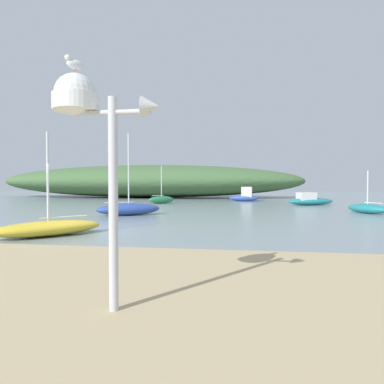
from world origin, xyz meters
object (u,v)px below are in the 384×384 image
(sailboat_mid_channel, at_px, (129,209))
(sailboat_off_point, at_px, (367,208))
(motorboat_near_shore, at_px, (245,196))
(sailboat_outer_mooring, at_px, (48,228))
(mast_structure, at_px, (86,113))
(seagull_on_radar, at_px, (74,63))
(sailboat_by_sandbar, at_px, (161,199))
(motorboat_far_left, at_px, (310,200))

(sailboat_mid_channel, height_order, sailboat_off_point, sailboat_mid_channel)
(motorboat_near_shore, xyz_separation_m, sailboat_off_point, (7.03, -12.14, -0.21))
(sailboat_outer_mooring, relative_size, motorboat_near_shore, 1.19)
(sailboat_mid_channel, height_order, sailboat_outer_mooring, sailboat_mid_channel)
(mast_structure, bearing_deg, seagull_on_radar, -175.59)
(mast_structure, relative_size, motorboat_near_shore, 1.01)
(sailboat_by_sandbar, bearing_deg, mast_structure, -78.92)
(sailboat_off_point, bearing_deg, sailboat_outer_mooring, -143.70)
(seagull_on_radar, distance_m, motorboat_near_shore, 29.40)
(seagull_on_radar, relative_size, sailboat_by_sandbar, 0.08)
(sailboat_outer_mooring, bearing_deg, sailboat_off_point, 36.30)
(sailboat_mid_channel, bearing_deg, motorboat_near_shore, 65.88)
(motorboat_far_left, bearing_deg, sailboat_by_sandbar, 177.95)
(sailboat_off_point, bearing_deg, sailboat_by_sandbar, 152.27)
(sailboat_by_sandbar, bearing_deg, motorboat_far_left, -2.05)
(sailboat_mid_channel, xyz_separation_m, sailboat_off_point, (13.82, 3.01, -0.06))
(seagull_on_radar, bearing_deg, sailboat_outer_mooring, 123.96)
(mast_structure, xyz_separation_m, sailboat_off_point, (9.61, 16.98, -2.43))
(sailboat_mid_channel, bearing_deg, sailboat_by_sandbar, 93.25)
(sailboat_mid_channel, distance_m, sailboat_outer_mooring, 7.41)
(sailboat_off_point, bearing_deg, seagull_on_radar, -119.85)
(seagull_on_radar, bearing_deg, sailboat_mid_channel, 106.22)
(seagull_on_radar, bearing_deg, motorboat_near_shore, 84.67)
(motorboat_near_shore, distance_m, motorboat_far_left, 7.21)
(mast_structure, relative_size, sailboat_by_sandbar, 0.92)
(motorboat_near_shore, bearing_deg, sailboat_outer_mooring, -107.58)
(mast_structure, xyz_separation_m, sailboat_by_sandbar, (-4.81, 24.56, -2.37))
(sailboat_outer_mooring, xyz_separation_m, sailboat_off_point, (14.18, 10.42, 0.02))
(sailboat_mid_channel, relative_size, motorboat_far_left, 1.13)
(sailboat_mid_channel, relative_size, sailboat_outer_mooring, 1.29)
(motorboat_near_shore, bearing_deg, sailboat_mid_channel, -114.12)
(sailboat_off_point, bearing_deg, sailboat_mid_channel, -167.70)
(mast_structure, relative_size, motorboat_far_left, 0.74)
(mast_structure, xyz_separation_m, sailboat_outer_mooring, (-4.57, 6.56, -2.45))
(motorboat_near_shore, distance_m, sailboat_off_point, 14.03)
(mast_structure, xyz_separation_m, motorboat_far_left, (7.75, 24.11, -2.33))
(mast_structure, xyz_separation_m, motorboat_near_shore, (2.58, 29.12, -2.22))
(sailboat_outer_mooring, distance_m, motorboat_far_left, 21.44)
(sailboat_mid_channel, distance_m, sailboat_by_sandbar, 10.61)
(sailboat_outer_mooring, bearing_deg, sailboat_by_sandbar, 90.76)
(mast_structure, distance_m, motorboat_near_shore, 29.32)
(sailboat_by_sandbar, height_order, motorboat_near_shore, sailboat_by_sandbar)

